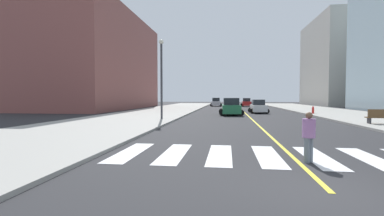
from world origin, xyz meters
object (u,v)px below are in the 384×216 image
Objects in this scene: pedestrian_crossing at (309,135)px; street_lamp at (161,72)px; fire_hydrant at (313,110)px; park_bench at (379,117)px; car_red_third at (247,103)px; car_white_fourth at (258,107)px; car_silver_second at (216,102)px; car_green_nearest at (231,107)px.

pedestrian_crossing is 18.29m from street_lamp.
pedestrian_crossing is 0.23× the size of street_lamp.
fire_hydrant is 0.12× the size of street_lamp.
park_bench is 0.24× the size of street_lamp.
car_red_third is 24.87m from car_white_fourth.
car_white_fourth is 17.03m from street_lamp.
pedestrian_crossing is (-8.90, -13.12, 0.26)m from park_bench.
car_silver_second is 43.33m from park_bench.
fire_hydrant is (6.36, -2.64, -0.28)m from car_white_fourth.
fire_hydrant is (-1.10, 12.82, -0.11)m from park_bench.
pedestrian_crossing reaches higher than park_bench.
car_white_fourth is (3.75, 4.88, -0.12)m from car_green_nearest.
fire_hydrant is (7.80, 25.95, -0.37)m from pedestrian_crossing.
car_silver_second is 54.32m from pedestrian_crossing.
car_silver_second is 6.91m from car_red_third.
pedestrian_crossing is at bearing -85.78° from car_silver_second.
street_lamp is (-10.34, -13.02, 3.68)m from car_white_fourth.
pedestrian_crossing is at bearing 89.29° from car_red_third.
car_white_fourth is at bearing 25.62° from park_bench.
car_red_third is 4.80× the size of fire_hydrant.
street_lamp reaches higher than car_green_nearest.
street_lamp is at bearing -96.72° from car_silver_second.
car_red_third is at bearing -91.61° from car_white_fourth.
car_silver_second reaches higher than fire_hydrant.
park_bench is 12.87m from fire_hydrant.
car_red_third is 53.48m from pedestrian_crossing.
fire_hydrant is at bearing 4.77° from park_bench.
street_lamp is at bearing 75.53° from car_red_third.
car_red_third is (6.88, -0.60, -0.03)m from car_silver_second.
car_silver_second is 38.82m from street_lamp.
park_bench is (11.21, -10.58, -0.28)m from car_green_nearest.
car_green_nearest is 1.11× the size of car_red_third.
car_silver_second reaches higher than pedestrian_crossing.
car_silver_second is at bearing 54.54° from pedestrian_crossing.
street_lamp reaches higher than car_red_third.
car_green_nearest reaches higher than car_white_fourth.
pedestrian_crossing is at bearing -106.73° from fire_hydrant.
fire_hydrant is 20.06m from street_lamp.
car_silver_second is 0.59× the size of street_lamp.
car_white_fourth is at bearing 50.25° from car_green_nearest.
car_green_nearest is 30.49m from car_silver_second.
car_red_third is at bearing 74.56° from street_lamp.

